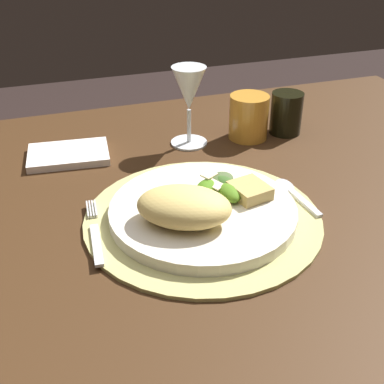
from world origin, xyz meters
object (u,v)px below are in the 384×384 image
spoon (290,190)px  wine_glass (189,92)px  napkin (69,154)px  dining_table (161,280)px  dinner_plate (203,211)px  amber_tumbler (249,117)px  dark_tumbler (286,113)px  fork (95,234)px

spoon → wine_glass: wine_glass is taller
spoon → napkin: bearing=142.6°
dining_table → dinner_plate: 0.17m
napkin → amber_tumbler: amber_tumbler is taller
dinner_plate → amber_tumbler: bearing=53.3°
dinner_plate → dark_tumbler: dark_tumbler is taller
dinner_plate → spoon: (0.16, 0.02, -0.01)m
napkin → wine_glass: wine_glass is taller
spoon → amber_tumbler: 0.23m
dining_table → napkin: (-0.11, 0.23, 0.14)m
dining_table → amber_tumbler: (0.24, 0.21, 0.18)m
napkin → wine_glass: bearing=-3.3°
spoon → amber_tumbler: size_ratio=1.43×
dinner_plate → dark_tumbler: bearing=42.7°
dining_table → fork: (-0.10, -0.04, 0.14)m
dining_table → spoon: bearing=-4.2°
dinner_plate → dining_table: bearing=145.5°
dinner_plate → napkin: bearing=121.3°
fork → napkin: (-0.01, 0.27, -0.00)m
dining_table → fork: bearing=-160.2°
fork → amber_tumbler: (0.35, 0.25, 0.04)m
dinner_plate → fork: size_ratio=1.72×
dining_table → fork: size_ratio=9.10×
fork → dinner_plate: bearing=-1.1°
dark_tumbler → dining_table: bearing=-147.5°
dining_table → dinner_plate: bearing=-34.5°
dinner_plate → amber_tumbler: size_ratio=3.19×
wine_glass → spoon: bearing=-68.2°
dark_tumbler → dinner_plate: bearing=-137.3°
dinner_plate → napkin: size_ratio=1.91×
dining_table → spoon: (0.22, -0.02, 0.14)m
amber_tumbler → fork: bearing=-144.6°
fork → spoon: spoon is taller
dining_table → wine_glass: (0.12, 0.22, 0.24)m
fork → dark_tumbler: dark_tumbler is taller
dining_table → wine_glass: 0.35m
dining_table → fork: 0.18m
dining_table → spoon: 0.26m
fork → spoon: size_ratio=1.30×
dinner_plate → spoon: size_ratio=2.23×
amber_tumbler → dark_tumbler: (0.08, -0.00, -0.00)m
spoon → dark_tumbler: (0.11, 0.22, 0.03)m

